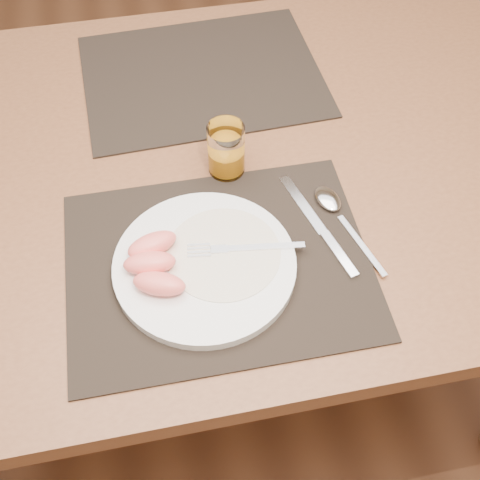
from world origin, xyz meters
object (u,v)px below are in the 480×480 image
table (209,191)px  knife (323,233)px  juice_glass (226,152)px  spoon (333,205)px  placemat_near (218,264)px  placemat_far (202,76)px  plate (205,265)px  fork (236,249)px

table → knife: knife is taller
knife → juice_glass: bearing=126.6°
knife → spoon: 0.06m
spoon → placemat_near: bearing=-160.4°
placemat_far → plate: bearing=-98.6°
table → placemat_near: size_ratio=3.11×
placemat_far → fork: 0.43m
table → juice_glass: 0.14m
juice_glass → knife: bearing=-53.4°
plate → fork: fork is taller
table → juice_glass: (0.03, -0.03, 0.13)m
placemat_far → knife: (0.12, -0.42, 0.00)m
table → plate: (-0.04, -0.22, 0.10)m
placemat_near → knife: (0.17, 0.02, 0.00)m
placemat_near → placemat_far: bearing=84.0°
plate → knife: plate is taller
spoon → fork: bearing=-160.0°
placemat_near → table: bearing=84.9°
placemat_near → placemat_far: 0.44m
plate → spoon: (0.22, 0.08, -0.00)m
placemat_near → spoon: 0.21m
table → placemat_near: (-0.02, -0.22, 0.09)m
plate → knife: bearing=8.2°
plate → juice_glass: bearing=70.4°
table → juice_glass: bearing=-50.5°
fork → juice_glass: size_ratio=1.90×
placemat_far → table: bearing=-96.8°
juice_glass → table: bearing=129.5°
fork → spoon: (0.17, 0.06, -0.01)m
placemat_far → spoon: 0.40m
spoon → juice_glass: bearing=142.3°
placemat_far → knife: bearing=-73.6°
knife → spoon: (0.03, 0.05, 0.00)m
juice_glass → spoon: bearing=-37.7°
fork → spoon: 0.18m
placemat_near → juice_glass: bearing=75.8°
juice_glass → fork: bearing=-96.2°
placemat_near → placemat_far: same height
fork → juice_glass: bearing=83.8°
knife → placemat_near: bearing=-172.4°
plate → fork: 0.05m
placemat_near → juice_glass: (0.05, 0.19, 0.04)m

